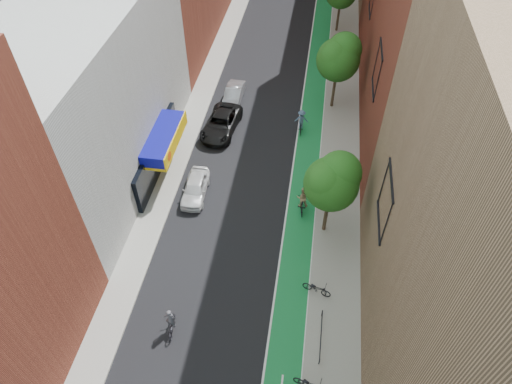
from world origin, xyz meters
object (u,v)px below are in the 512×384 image
at_px(cyclist_lane_mid, 314,186).
at_px(cyclist_lane_near, 302,201).
at_px(parked_car_white, 195,188).
at_px(cyclist_lane_far, 301,122).
at_px(parked_car_silver, 234,95).
at_px(parked_car_black, 221,123).
at_px(cyclist_lead, 171,324).

bearing_deg(cyclist_lane_mid, cyclist_lane_near, 70.63).
xyz_separation_m(parked_car_white, cyclist_lane_far, (6.79, 8.30, 0.28)).
relative_size(parked_car_white, cyclist_lane_mid, 1.86).
xyz_separation_m(parked_car_silver, cyclist_lane_far, (6.20, -3.30, 0.28)).
relative_size(parked_car_silver, cyclist_lane_mid, 1.92).
distance_m(cyclist_lane_near, cyclist_lane_far, 8.64).
distance_m(parked_car_black, cyclist_lane_mid, 10.07).
xyz_separation_m(cyclist_lane_mid, cyclist_lane_far, (-1.50, 7.07, 0.11)).
height_order(parked_car_silver, cyclist_lane_mid, cyclist_lane_mid).
bearing_deg(parked_car_black, cyclist_lane_mid, -32.04).
bearing_deg(parked_car_silver, cyclist_lead, -86.87).
bearing_deg(cyclist_lane_near, cyclist_lane_far, -92.08).
height_order(parked_car_white, parked_car_silver, parked_car_white).
bearing_deg(cyclist_lane_mid, parked_car_silver, -47.58).
distance_m(parked_car_white, cyclist_lane_near, 7.57).
bearing_deg(parked_car_white, parked_car_black, 85.06).
relative_size(parked_car_black, parked_car_silver, 1.30).
distance_m(parked_car_silver, cyclist_lane_mid, 12.92).
distance_m(cyclist_lead, cyclist_lane_near, 11.90).
bearing_deg(cyclist_lead, cyclist_lane_far, -114.04).
bearing_deg(cyclist_lane_far, parked_car_white, 47.59).
distance_m(parked_car_silver, cyclist_lane_far, 7.03).
bearing_deg(cyclist_lane_near, cyclist_lead, 50.42).
height_order(cyclist_lead, cyclist_lane_near, cyclist_lane_near).
xyz_separation_m(parked_car_white, parked_car_black, (0.34, 7.41, 0.06)).
distance_m(parked_car_black, cyclist_lane_far, 6.51).
relative_size(cyclist_lane_mid, cyclist_lane_far, 1.04).
height_order(parked_car_black, cyclist_lane_far, cyclist_lane_far).
height_order(parked_car_black, parked_car_silver, parked_car_black).
xyz_separation_m(parked_car_white, cyclist_lane_near, (7.57, -0.30, 0.16)).
bearing_deg(parked_car_silver, cyclist_lane_far, -26.53).
bearing_deg(cyclist_lane_near, parked_car_white, -9.57).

